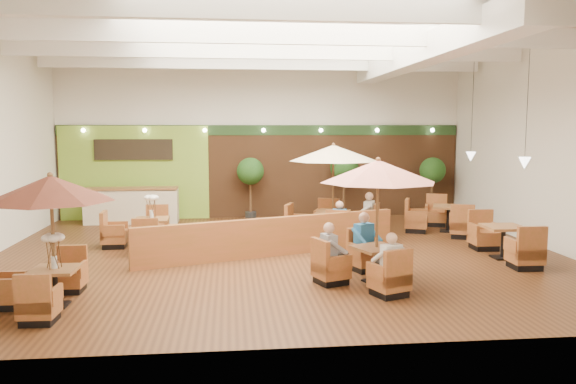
{
  "coord_description": "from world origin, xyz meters",
  "views": [
    {
      "loc": [
        -1.19,
        -13.65,
        3.13
      ],
      "look_at": [
        0.3,
        0.5,
        1.5
      ],
      "focal_mm": 35.0,
      "sensor_mm": 36.0,
      "label": 1
    }
  ],
  "objects": [
    {
      "name": "topiary_2",
      "position": [
        5.9,
        5.3,
        1.57
      ],
      "size": [
        0.91,
        0.91,
        2.11
      ],
      "color": "black",
      "rests_on": "ground"
    },
    {
      "name": "table_3",
      "position": [
        -3.49,
        1.21,
        0.45
      ],
      "size": [
        1.73,
        2.57,
        1.54
      ],
      "rotation": [
        0.0,
        0.0,
        0.02
      ],
      "color": "brown",
      "rests_on": "ground"
    },
    {
      "name": "table_2",
      "position": [
        1.73,
        1.88,
        1.84
      ],
      "size": [
        2.82,
        2.82,
        2.71
      ],
      "rotation": [
        0.0,
        0.0,
        -0.37
      ],
      "color": "brown",
      "rests_on": "ground"
    },
    {
      "name": "topiary_0",
      "position": [
        -0.48,
        5.3,
        1.59
      ],
      "size": [
        0.92,
        0.92,
        2.13
      ],
      "color": "black",
      "rests_on": "ground"
    },
    {
      "name": "diner_0",
      "position": [
        1.76,
        -3.7,
        0.74
      ],
      "size": [
        0.42,
        0.39,
        0.75
      ],
      "rotation": [
        0.0,
        0.0,
        0.37
      ],
      "color": "silver",
      "rests_on": "ground"
    },
    {
      "name": "table_4",
      "position": [
        5.35,
        -1.02,
        0.38
      ],
      "size": [
        0.92,
        2.68,
        1.01
      ],
      "rotation": [
        0.0,
        0.0,
        -0.02
      ],
      "color": "brown",
      "rests_on": "ground"
    },
    {
      "name": "diner_3",
      "position": [
        1.73,
        0.89,
        0.74
      ],
      "size": [
        0.41,
        0.37,
        0.75
      ],
      "rotation": [
        0.0,
        0.0,
        -0.32
      ],
      "color": "#2565A1",
      "rests_on": "ground"
    },
    {
      "name": "topiary_1",
      "position": [
        2.75,
        5.3,
        1.69
      ],
      "size": [
        0.98,
        0.98,
        2.27
      ],
      "color": "black",
      "rests_on": "ground"
    },
    {
      "name": "diner_1",
      "position": [
        1.76,
        -1.83,
        0.77
      ],
      "size": [
        0.47,
        0.46,
        0.84
      ],
      "rotation": [
        0.0,
        0.0,
        3.65
      ],
      "color": "#2565A1",
      "rests_on": "ground"
    },
    {
      "name": "room",
      "position": [
        0.25,
        1.22,
        3.63
      ],
      "size": [
        14.04,
        14.0,
        5.52
      ],
      "color": "#381E0F",
      "rests_on": "ground"
    },
    {
      "name": "service_counter",
      "position": [
        -4.4,
        5.1,
        0.58
      ],
      "size": [
        3.0,
        0.75,
        1.18
      ],
      "color": "beige",
      "rests_on": "ground"
    },
    {
      "name": "table_1",
      "position": [
        1.7,
        -2.76,
        1.84
      ],
      "size": [
        2.5,
        2.65,
        2.55
      ],
      "rotation": [
        0.0,
        0.0,
        0.37
      ],
      "color": "brown",
      "rests_on": "ground"
    },
    {
      "name": "booth_divider",
      "position": [
        -0.16,
        -0.16,
        0.48
      ],
      "size": [
        6.54,
        2.42,
        0.95
      ],
      "primitive_type": "cube",
      "rotation": [
        0.0,
        0.0,
        0.33
      ],
      "color": "brown",
      "rests_on": "ground"
    },
    {
      "name": "diner_2",
      "position": [
        0.83,
        -2.76,
        0.76
      ],
      "size": [
        0.38,
        0.43,
        0.79
      ],
      "rotation": [
        0.0,
        0.0,
        4.95
      ],
      "color": "gray",
      "rests_on": "ground"
    },
    {
      "name": "diner_4",
      "position": [
        2.72,
        1.88,
        0.78
      ],
      "size": [
        0.45,
        0.47,
        0.85
      ],
      "rotation": [
        0.0,
        0.0,
        1.13
      ],
      "color": "silver",
      "rests_on": "ground"
    },
    {
      "name": "table_5",
      "position": [
        5.11,
        2.54,
        0.37
      ],
      "size": [
        2.01,
        2.85,
        1.0
      ],
      "rotation": [
        0.0,
        0.0,
        -0.38
      ],
      "color": "brown",
      "rests_on": "ground"
    },
    {
      "name": "table_0",
      "position": [
        -4.31,
        -3.67,
        1.7
      ],
      "size": [
        2.25,
        2.31,
        2.37
      ],
      "rotation": [
        0.0,
        0.0,
        -0.03
      ],
      "color": "brown",
      "rests_on": "ground"
    }
  ]
}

